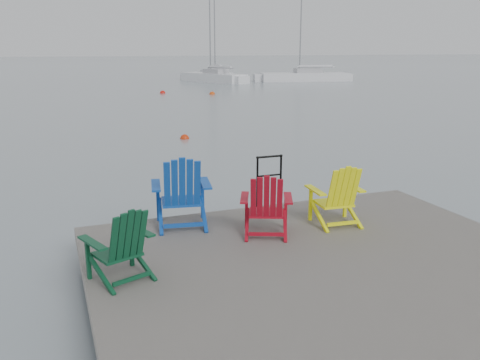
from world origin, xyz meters
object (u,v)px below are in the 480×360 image
object	(u,v)px
chair_green	(121,244)
buoy_d	(163,93)
chair_blue	(182,191)
sailboat_far	(304,77)
chair_yellow	(338,195)
buoy_c	(212,94)
sailboat_near	(213,78)
buoy_a	(185,139)
handrail	(269,176)
sailboat_mid	(216,76)
chair_red	(266,204)

from	to	relation	value
chair_green	buoy_d	world-z (taller)	chair_green
chair_blue	sailboat_far	bearing A→B (deg)	70.36
chair_yellow	sailboat_far	size ratio (longest dim) A/B	0.08
buoy_c	sailboat_near	bearing A→B (deg)	71.65
sailboat_far	buoy_c	distance (m)	16.85
sailboat_near	buoy_a	xyz separation A→B (m)	(-10.72, -29.69, -0.36)
handrail	sailboat_far	world-z (taller)	sailboat_far
handrail	chair_green	distance (m)	3.48
sailboat_near	sailboat_mid	size ratio (longest dim) A/B	0.98
buoy_a	chair_green	bearing A→B (deg)	-108.09
buoy_c	handrail	bearing A→B (deg)	-105.77
handrail	chair_yellow	bearing A→B (deg)	-65.13
chair_blue	sailboat_mid	world-z (taller)	sailboat_mid
chair_green	sailboat_near	world-z (taller)	sailboat_near
handrail	sailboat_near	xyz separation A→B (m)	(11.80, 39.55, -0.69)
chair_green	chair_yellow	world-z (taller)	chair_yellow
sailboat_far	chair_blue	bearing A→B (deg)	162.20
handrail	chair_blue	bearing A→B (deg)	-163.55
sailboat_near	buoy_d	xyz separation A→B (m)	(-7.34, -10.76, -0.36)
chair_green	chair_yellow	xyz separation A→B (m)	(3.40, 0.79, 0.03)
chair_green	buoy_d	size ratio (longest dim) A/B	2.31
handrail	buoy_d	xyz separation A→B (m)	(4.46, 28.78, -1.04)
sailboat_near	sailboat_far	bearing A→B (deg)	-35.21
buoy_d	chair_red	bearing A→B (deg)	-99.60
sailboat_mid	buoy_c	xyz separation A→B (m)	(-5.91, -17.07, -0.36)
handrail	chair_red	xyz separation A→B (m)	(-0.62, -1.29, -0.06)
chair_green	sailboat_near	bearing A→B (deg)	50.23
handrail	chair_blue	world-z (taller)	chair_blue
sailboat_far	sailboat_near	bearing A→B (deg)	88.88
handrail	chair_red	distance (m)	1.44
handrail	buoy_d	distance (m)	29.14
sailboat_mid	buoy_a	xyz separation A→B (m)	(-12.35, -33.87, -0.36)
handrail	sailboat_near	distance (m)	41.27
chair_red	chair_green	bearing A→B (deg)	-137.22
chair_yellow	buoy_a	bearing A→B (deg)	92.47
handrail	chair_blue	xyz separation A→B (m)	(-1.68, -0.50, 0.02)
chair_blue	buoy_c	world-z (taller)	chair_blue
sailboat_mid	buoy_a	size ratio (longest dim) A/B	33.40
chair_yellow	buoy_c	distance (m)	28.79
chair_red	sailboat_near	bearing A→B (deg)	96.57
handrail	buoy_a	distance (m)	9.97
chair_yellow	sailboat_mid	xyz separation A→B (m)	(12.84, 44.99, -0.63)
sailboat_near	buoy_a	distance (m)	31.57
chair_blue	sailboat_mid	xyz separation A→B (m)	(15.11, 44.22, -0.71)
handrail	buoy_c	size ratio (longest dim) A/B	2.28
chair_red	buoy_a	bearing A→B (deg)	104.78
chair_green	sailboat_near	distance (m)	44.10
handrail	buoy_c	bearing A→B (deg)	74.23
sailboat_near	buoy_a	size ratio (longest dim) A/B	32.68
buoy_d	sailboat_near	bearing A→B (deg)	55.72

